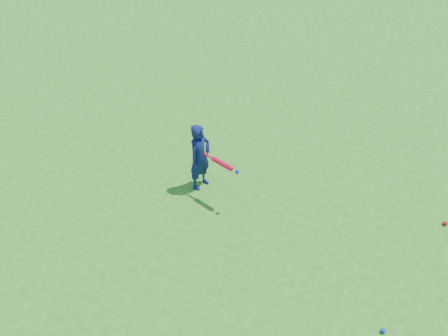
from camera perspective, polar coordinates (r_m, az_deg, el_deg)
name	(u,v)px	position (r m, az deg, el deg)	size (l,w,h in m)	color
ground	(233,207)	(7.74, 0.98, -4.47)	(80.00, 80.00, 0.00)	#26711B
child	(200,157)	(7.76, -2.76, 1.26)	(0.42, 0.28, 1.15)	#10184D
ground_ball_red	(445,223)	(8.13, 23.97, -5.79)	(0.07, 0.07, 0.07)	red
ground_ball_blue	(383,331)	(6.58, 17.71, -17.30)	(0.06, 0.06, 0.06)	#0D26EA
bat_swing	(223,164)	(7.35, -0.08, 0.43)	(0.65, 0.25, 0.08)	red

